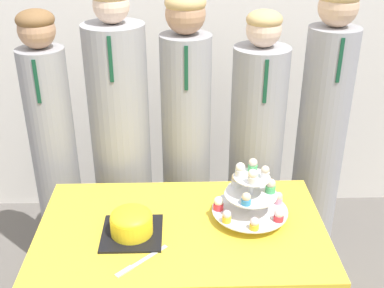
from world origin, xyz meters
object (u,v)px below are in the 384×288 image
Objects in this scene: cake_knife at (134,266)px; student_3 at (255,157)px; round_cake at (131,223)px; cupcake_stand at (250,195)px; student_2 at (186,147)px; student_1 at (122,151)px; student_0 at (55,155)px; student_4 at (320,143)px.

student_3 reaches higher than cake_knife.
round_cake is 0.52m from cupcake_stand.
cake_knife is 0.12× the size of student_2.
student_2 is at bearing -0.00° from student_1.
cupcake_stand is at bearing -43.14° from student_1.
student_0 is 1.46m from student_4.
student_0 is at bearing -180.00° from student_1.
student_0 is at bearing 124.85° from round_cake.
cupcake_stand is 0.22× the size of student_0.
student_3 is (0.74, -0.00, -0.05)m from student_1.
student_3 is at bearing -180.00° from student_4.
round_cake is 0.16× the size of student_0.
student_0 is (-0.99, 0.58, -0.10)m from cupcake_stand.
cupcake_stand is 0.64m from student_2.
student_0 is 0.95× the size of student_2.
cupcake_stand is (0.51, 0.11, 0.06)m from round_cake.
student_0 is at bearing -180.00° from student_4.
student_1 reaches higher than student_4.
student_4 is (0.98, 0.69, 0.01)m from round_cake.
student_4 reaches higher than cake_knife.
round_cake is 0.15× the size of student_4.
cake_knife is at bearing -147.54° from cupcake_stand.
student_2 is (0.24, 0.69, 0.00)m from round_cake.
round_cake is at bearing -144.97° from student_4.
student_3 is (0.12, 0.58, -0.13)m from cupcake_stand.
student_2 is 0.74m from student_4.
student_2 is at bearing 0.00° from student_0.
student_3 is (1.11, 0.00, -0.03)m from student_0.
round_cake is 0.70m from student_1.
round_cake reaches higher than cake_knife.
round_cake is 1.20m from student_4.
cake_knife is at bearing -103.93° from student_2.
student_1 is at bearing 54.67° from cake_knife.
student_2 reaches higher than cupcake_stand.
student_2 is at bearing 70.54° from round_cake.
cupcake_stand is 0.75m from student_4.
cake_knife is at bearing -83.85° from round_cake.
round_cake is at bearing -109.46° from student_2.
cake_knife is 0.59× the size of cupcake_stand.
student_0 reaches higher than round_cake.
student_2 reaches higher than student_3.
student_2 is (0.22, 0.89, 0.06)m from cake_knife.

